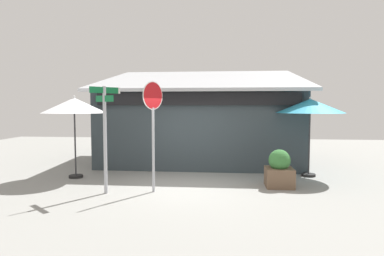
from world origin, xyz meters
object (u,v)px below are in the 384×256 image
object	(u,v)px
street_sign_post	(105,128)
stop_sign	(153,116)
patio_umbrella_ivory_left	(74,106)
patio_umbrella_teal_center	(310,106)
sidewalk_planter	(279,170)

from	to	relation	value
street_sign_post	stop_sign	bearing A→B (deg)	12.62
stop_sign	patio_umbrella_ivory_left	bearing A→B (deg)	152.65
patio_umbrella_ivory_left	patio_umbrella_teal_center	bearing A→B (deg)	7.06
street_sign_post	patio_umbrella_ivory_left	bearing A→B (deg)	133.20
patio_umbrella_teal_center	sidewalk_planter	size ratio (longest dim) A/B	2.43
patio_umbrella_teal_center	patio_umbrella_ivory_left	bearing A→B (deg)	-172.94
patio_umbrella_teal_center	stop_sign	bearing A→B (deg)	-152.60
stop_sign	sidewalk_planter	distance (m)	3.88
patio_umbrella_ivory_left	sidewalk_planter	bearing A→B (deg)	-5.41
stop_sign	sidewalk_planter	size ratio (longest dim) A/B	2.76
stop_sign	patio_umbrella_teal_center	world-z (taller)	stop_sign
stop_sign	sidewalk_planter	world-z (taller)	stop_sign
street_sign_post	patio_umbrella_teal_center	distance (m)	6.45
stop_sign	patio_umbrella_teal_center	distance (m)	5.23
stop_sign	patio_umbrella_teal_center	bearing A→B (deg)	27.40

